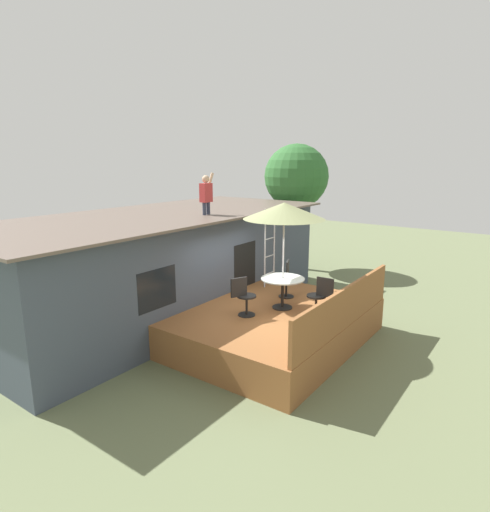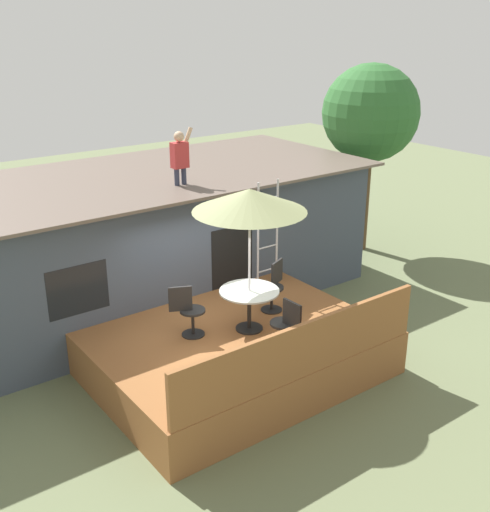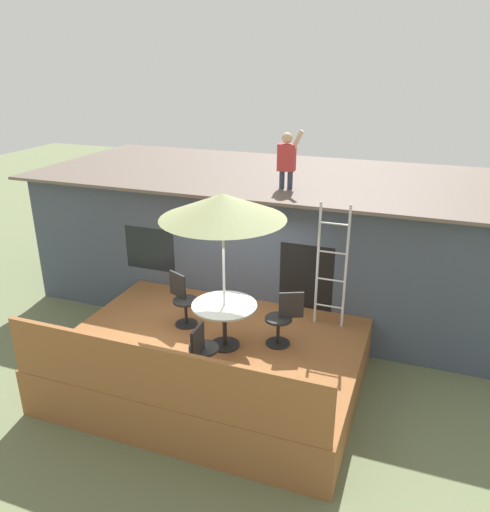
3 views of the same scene
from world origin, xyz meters
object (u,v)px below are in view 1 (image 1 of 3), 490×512
person_figure (206,192)px  patio_chair_near (319,297)px  step_ladder (270,247)px  patio_chair_left (244,297)px  patio_chair_right (287,279)px  patio_umbrella (284,211)px  backyard_tree (296,177)px  patio_table (283,285)px

person_figure → patio_chair_near: 4.14m
step_ladder → patio_chair_left: bearing=-160.5°
patio_chair_left → patio_chair_right: 1.83m
patio_umbrella → backyard_tree: (6.26, 3.18, 0.48)m
patio_umbrella → patio_chair_near: (0.04, -0.95, -1.89)m
step_ladder → person_figure: (-1.19, 1.27, 1.55)m
backyard_tree → patio_chair_right: bearing=-152.6°
patio_table → patio_chair_right: patio_chair_right is taller
patio_table → patio_umbrella: 1.76m
patio_chair_right → backyard_tree: 6.53m
patio_umbrella → patio_chair_left: bearing=155.5°
patio_table → step_ladder: (1.43, 1.29, 0.51)m
patio_chair_right → backyard_tree: size_ratio=0.19×
patio_chair_right → patio_chair_near: 1.56m
patio_chair_near → person_figure: bearing=-5.6°
backyard_tree → person_figure: bearing=-174.1°
patio_chair_left → person_figure: bearing=84.8°
step_ladder → patio_chair_near: step_ladder is taller
step_ladder → patio_chair_left: size_ratio=2.39×
step_ladder → patio_chair_right: (-0.57, -0.91, -0.64)m
patio_table → patio_chair_right: (0.86, 0.38, -0.13)m
patio_chair_left → patio_chair_near: size_ratio=1.00×
person_figure → backyard_tree: backyard_tree is taller
step_ladder → patio_chair_near: 2.71m
patio_chair_left → backyard_tree: bearing=45.3°
patio_table → patio_umbrella: patio_umbrella is taller
patio_table → backyard_tree: bearing=26.9°
patio_table → patio_chair_near: patio_chair_near is taller
step_ladder → patio_chair_left: (-2.39, -0.85, -0.64)m
person_figure → patio_chair_near: bearing=-93.3°
patio_table → person_figure: 3.30m
patio_chair_near → backyard_tree: bearing=-58.7°
step_ladder → patio_chair_near: size_ratio=2.39×
step_ladder → patio_chair_right: bearing=-122.1°
patio_table → backyard_tree: backyard_tree is taller
step_ladder → person_figure: size_ratio=1.98×
patio_umbrella → step_ladder: size_ratio=1.15×
step_ladder → patio_chair_left: step_ladder is taller
patio_chair_left → step_ladder: bearing=44.0°
step_ladder → patio_chair_near: (-1.39, -2.24, -0.64)m
step_ladder → patio_table: bearing=-137.9°
patio_chair_near → backyard_tree: (6.22, 4.13, 2.37)m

